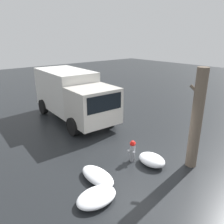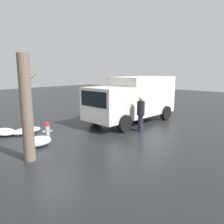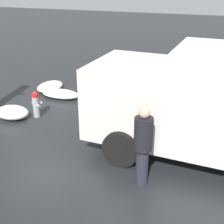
{
  "view_description": "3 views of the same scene",
  "coord_description": "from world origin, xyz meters",
  "px_view_note": "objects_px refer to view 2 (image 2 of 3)",
  "views": [
    {
      "loc": [
        -5.2,
        5.44,
        4.63
      ],
      "look_at": [
        2.46,
        -1.04,
        1.14
      ],
      "focal_mm": 35.0,
      "sensor_mm": 36.0,
      "label": 1
    },
    {
      "loc": [
        -5.19,
        -8.46,
        3.11
      ],
      "look_at": [
        3.45,
        -0.84,
        0.93
      ],
      "focal_mm": 35.0,
      "sensor_mm": 36.0,
      "label": 2
    },
    {
      "loc": [
        5.38,
        -7.83,
        4.25
      ],
      "look_at": [
        2.91,
        -0.92,
        0.99
      ],
      "focal_mm": 50.0,
      "sensor_mm": 36.0,
      "label": 3
    }
  ],
  "objects_px": {
    "fire_hydrant": "(47,131)",
    "pedestrian": "(141,113)",
    "tree_trunk": "(27,109)",
    "delivery_truck": "(134,98)"
  },
  "relations": [
    {
      "from": "fire_hydrant",
      "to": "pedestrian",
      "type": "relative_size",
      "value": 0.47
    },
    {
      "from": "tree_trunk",
      "to": "delivery_truck",
      "type": "bearing_deg",
      "value": 6.01
    },
    {
      "from": "delivery_truck",
      "to": "pedestrian",
      "type": "height_order",
      "value": "delivery_truck"
    },
    {
      "from": "tree_trunk",
      "to": "delivery_truck",
      "type": "distance_m",
      "value": 7.3
    },
    {
      "from": "delivery_truck",
      "to": "pedestrian",
      "type": "distance_m",
      "value": 2.23
    },
    {
      "from": "delivery_truck",
      "to": "fire_hydrant",
      "type": "bearing_deg",
      "value": 85.95
    },
    {
      "from": "pedestrian",
      "to": "tree_trunk",
      "type": "bearing_deg",
      "value": 37.98
    },
    {
      "from": "fire_hydrant",
      "to": "delivery_truck",
      "type": "height_order",
      "value": "delivery_truck"
    },
    {
      "from": "fire_hydrant",
      "to": "tree_trunk",
      "type": "height_order",
      "value": "tree_trunk"
    },
    {
      "from": "fire_hydrant",
      "to": "pedestrian",
      "type": "distance_m",
      "value": 4.7
    }
  ]
}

